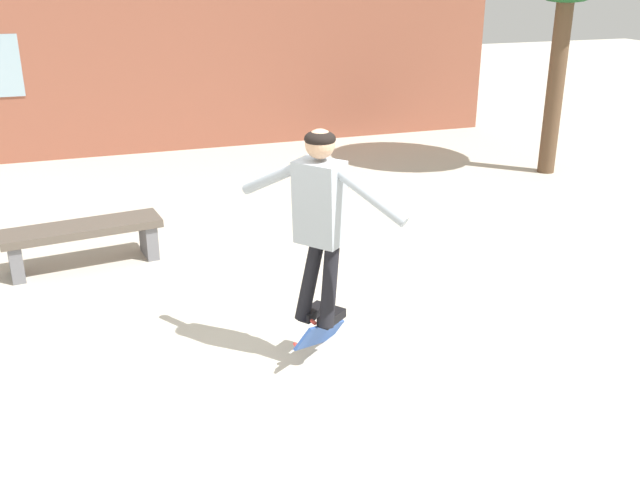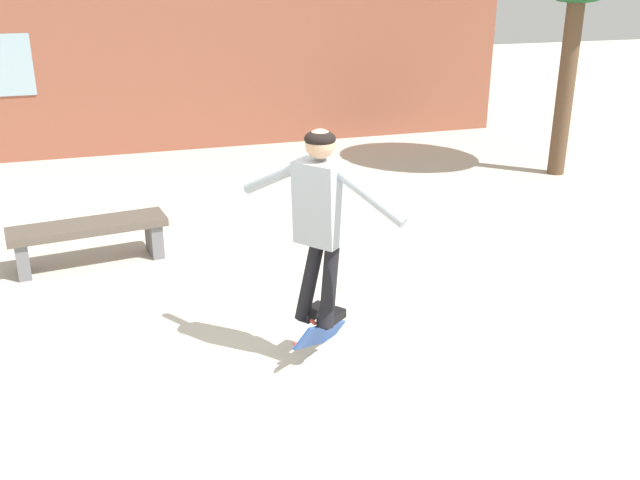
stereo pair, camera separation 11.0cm
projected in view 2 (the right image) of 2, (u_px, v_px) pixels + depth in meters
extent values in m
plane|color=beige|center=(310.00, 372.00, 5.36)|extent=(40.00, 40.00, 0.00)
cube|color=#93513D|center=(177.00, 50.00, 11.33)|extent=(11.17, 0.40, 3.17)
cube|color=#99B7C6|center=(8.00, 65.00, 10.49)|extent=(0.70, 0.02, 0.90)
cylinder|color=brown|center=(566.00, 84.00, 9.96)|extent=(0.24, 0.24, 2.59)
cube|color=brown|center=(88.00, 227.00, 7.14)|extent=(1.58, 0.63, 0.08)
cube|color=slate|center=(22.00, 258.00, 6.97)|extent=(0.17, 0.38, 0.37)
cube|color=slate|center=(154.00, 238.00, 7.48)|extent=(0.17, 0.38, 0.37)
cube|color=#9EA8B2|center=(320.00, 203.00, 5.06)|extent=(0.40, 0.42, 0.62)
sphere|color=tan|center=(320.00, 144.00, 4.90)|extent=(0.29, 0.29, 0.21)
ellipsoid|color=black|center=(320.00, 139.00, 4.89)|extent=(0.31, 0.31, 0.12)
cylinder|color=black|center=(311.00, 276.00, 5.32)|extent=(0.31, 0.22, 0.70)
cube|color=black|center=(313.00, 312.00, 5.45)|extent=(0.27, 0.24, 0.07)
cylinder|color=black|center=(330.00, 281.00, 5.23)|extent=(0.25, 0.29, 0.70)
cube|color=black|center=(332.00, 318.00, 5.36)|extent=(0.27, 0.24, 0.07)
cylinder|color=#9EA8B2|center=(275.00, 177.00, 5.23)|extent=(0.42, 0.51, 0.35)
cylinder|color=#9EA8B2|center=(369.00, 196.00, 4.80)|extent=(0.42, 0.51, 0.35)
cube|color=#2D519E|center=(321.00, 334.00, 5.54)|extent=(0.60, 0.58, 0.46)
cylinder|color=#DB3D33|center=(335.00, 318.00, 5.76)|extent=(0.07, 0.08, 0.06)
cylinder|color=#DB3D33|center=(320.00, 338.00, 5.80)|extent=(0.07, 0.08, 0.06)
cylinder|color=#DB3D33|center=(313.00, 322.00, 5.31)|extent=(0.07, 0.08, 0.06)
cylinder|color=#DB3D33|center=(296.00, 345.00, 5.35)|extent=(0.07, 0.08, 0.06)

